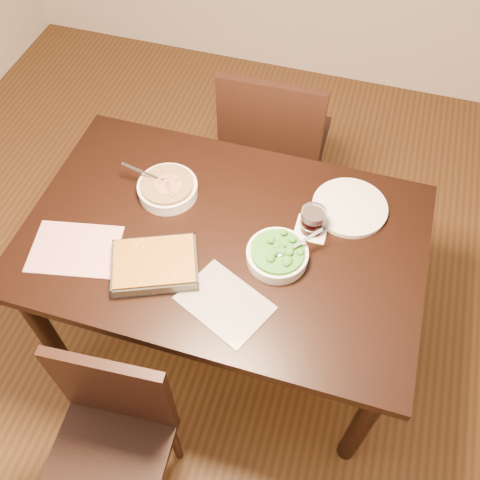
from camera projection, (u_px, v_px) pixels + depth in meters
The scene contains 12 objects.
ground at pixel (227, 331), 2.48m from camera, with size 4.00×4.00×0.00m, color #422B12.
table at pixel (224, 251), 1.95m from camera, with size 1.40×0.90×0.75m.
magazine_a at pixel (75, 249), 1.83m from camera, with size 0.30×0.22×0.01m, color #B53354.
magazine_b at pixel (225, 303), 1.71m from camera, with size 0.28×0.20×0.00m, color #26262D.
coaster at pixel (311, 229), 1.88m from camera, with size 0.11×0.11×0.00m, color white.
stew_bowl at pixel (168, 188), 1.96m from camera, with size 0.25×0.22×0.09m.
broccoli_bowl at pixel (277, 255), 1.79m from camera, with size 0.21×0.21×0.08m.
baking_dish at pixel (155, 265), 1.77m from camera, with size 0.34×0.30×0.05m.
wine_tumbler at pixel (313, 220), 1.84m from camera, with size 0.09×0.09×0.10m.
dinner_plate at pixel (350, 207), 1.93m from camera, with size 0.27×0.27×0.02m, color silver.
chair_near at pixel (111, 435), 1.75m from camera, with size 0.41×0.41×0.82m.
chair_far at pixel (274, 143), 2.45m from camera, with size 0.46×0.46×0.95m.
Camera 1 is at (0.37, -1.04, 2.26)m, focal length 40.00 mm.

